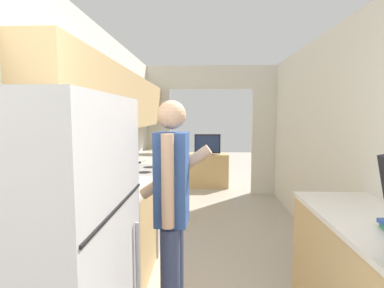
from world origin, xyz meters
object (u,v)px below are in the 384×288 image
(range_oven, at_px, (137,206))
(television, at_px, (207,144))
(tv_cabinet, at_px, (207,170))
(person, at_px, (172,215))
(refrigerator, at_px, (33,287))
(knife, at_px, (138,162))

(range_oven, relative_size, television, 1.89)
(range_oven, bearing_deg, television, 73.13)
(range_oven, distance_m, tv_cabinet, 3.07)
(person, relative_size, television, 2.99)
(refrigerator, height_order, tv_cabinet, refrigerator)
(range_oven, bearing_deg, person, -69.00)
(person, bearing_deg, knife, 22.58)
(refrigerator, xyz_separation_m, television, (0.81, 5.20, 0.11))
(range_oven, height_order, knife, range_oven)
(range_oven, bearing_deg, tv_cabinet, 73.36)
(tv_cabinet, bearing_deg, television, -90.00)
(television, bearing_deg, range_oven, -106.87)
(range_oven, xyz_separation_m, knife, (-0.09, 0.49, 0.46))
(refrigerator, xyz_separation_m, tv_cabinet, (0.81, 5.24, -0.46))
(refrigerator, relative_size, tv_cabinet, 1.83)
(television, bearing_deg, knife, -111.86)
(range_oven, distance_m, person, 1.71)
(refrigerator, height_order, range_oven, refrigerator)
(tv_cabinet, relative_size, knife, 2.90)
(refrigerator, height_order, television, refrigerator)
(refrigerator, relative_size, range_oven, 1.57)
(range_oven, height_order, person, person)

